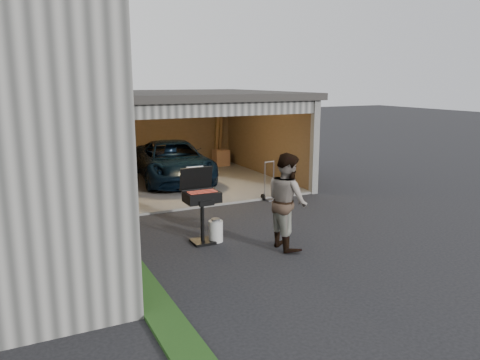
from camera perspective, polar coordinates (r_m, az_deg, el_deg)
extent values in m
plane|color=black|center=(9.03, 1.49, -9.06)|extent=(80.00, 80.00, 0.00)
cube|color=#193814|center=(7.40, -10.74, -14.02)|extent=(0.50, 8.00, 0.06)
cube|color=#605E59|center=(15.06, -7.58, -0.37)|extent=(6.50, 6.00, 0.06)
cube|color=brown|center=(17.61, -10.81, 5.68)|extent=(6.50, 0.15, 2.70)
cube|color=brown|center=(16.12, 3.06, 5.30)|extent=(0.15, 6.00, 2.70)
cube|color=brown|center=(14.15, -20.01, 3.63)|extent=(0.15, 6.00, 2.70)
cube|color=#2D2B28|center=(14.71, -7.89, 10.22)|extent=(6.80, 6.30, 0.20)
cube|color=#474744|center=(12.00, -3.32, 8.56)|extent=(6.50, 0.16, 0.36)
cube|color=silver|center=(13.12, -5.45, 9.27)|extent=(6.00, 2.40, 0.06)
cube|color=#474744|center=(13.64, 9.08, 3.91)|extent=(0.20, 0.18, 2.70)
cube|color=brown|center=(16.54, -18.50, 1.22)|extent=(0.60, 0.50, 0.50)
cube|color=brown|center=(16.46, -18.61, 2.84)|extent=(0.50, 0.45, 0.45)
cube|color=brown|center=(17.79, -2.34, 2.73)|extent=(0.55, 0.50, 0.60)
cube|color=brown|center=(18.29, -2.62, 5.65)|extent=(0.24, 0.43, 2.20)
imported|color=black|center=(15.23, -8.16, 2.06)|extent=(2.67, 4.78, 1.26)
imported|color=#A8C5D3|center=(9.97, -14.88, -2.65)|extent=(0.38, 0.58, 1.58)
imported|color=#47281C|center=(9.17, 5.76, -2.55)|extent=(0.75, 0.95, 1.90)
cube|color=black|center=(9.66, -4.57, -7.49)|extent=(0.44, 0.44, 0.05)
cylinder|color=black|center=(9.52, -4.61, -4.98)|extent=(0.07, 0.07, 0.87)
cube|color=black|center=(9.39, -4.66, -2.07)|extent=(0.69, 0.48, 0.21)
cube|color=#59595B|center=(9.37, -4.67, -1.55)|extent=(0.62, 0.42, 0.02)
cube|color=black|center=(9.59, -5.37, 0.20)|extent=(0.69, 0.12, 0.48)
cylinder|color=silver|center=(9.66, -2.98, -6.24)|extent=(0.38, 0.38, 0.44)
cube|color=brown|center=(9.13, -15.01, -6.35)|extent=(0.22, 0.79, 0.87)
cube|color=slate|center=(12.96, 3.87, -2.38)|extent=(0.38, 0.26, 0.04)
cylinder|color=black|center=(12.92, 2.83, -2.09)|extent=(0.06, 0.19, 0.18)
cylinder|color=black|center=(13.16, 4.26, -1.85)|extent=(0.06, 0.19, 0.18)
cylinder|color=slate|center=(12.85, 3.04, -0.06)|extent=(0.03, 0.03, 1.06)
cylinder|color=slate|center=(13.02, 4.11, 0.10)|extent=(0.03, 0.03, 1.06)
cylinder|color=slate|center=(12.84, 3.61, 2.22)|extent=(0.30, 0.07, 0.03)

